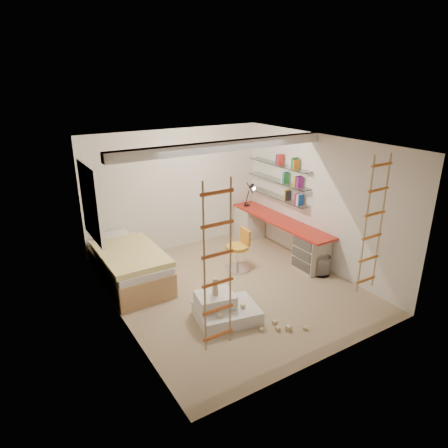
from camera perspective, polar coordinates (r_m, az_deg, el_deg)
floor at (r=7.29m, az=1.25°, el=-9.21°), size 4.50×4.50×0.00m
ceiling_beam at (r=6.68m, az=0.00°, el=11.08°), size 4.00×0.18×0.16m
window_frame at (r=7.27m, az=-18.53°, el=2.92°), size 0.06×1.15×1.35m
window_blind at (r=7.28m, az=-18.23°, el=2.98°), size 0.02×1.00×1.20m
rope_ladder_left at (r=4.64m, az=-0.92°, el=-6.41°), size 0.41×0.04×2.13m
rope_ladder_right at (r=6.34m, az=20.55°, el=-0.19°), size 0.41×0.04×2.13m
waste_bin at (r=7.90m, az=13.85°, el=-5.79°), size 0.31×0.31×0.39m
desk at (r=8.67m, az=7.74°, el=-1.42°), size 0.56×2.80×0.75m
shelves at (r=8.62m, az=7.76°, el=6.12°), size 0.25×1.80×0.71m
bed at (r=7.57m, az=-13.39°, el=-5.79°), size 1.02×2.00×0.69m
task_lamp at (r=9.12m, az=3.93°, el=4.71°), size 0.14×0.36×0.57m
swivel_chair at (r=7.83m, az=2.05°, el=-4.47°), size 0.51×0.51×0.84m
play_platform at (r=6.40m, az=-0.05°, el=-12.08°), size 1.07×0.90×0.42m
toy_blocks at (r=6.26m, az=3.61°, el=-12.06°), size 1.16×1.09×0.69m
books at (r=8.59m, az=7.80°, el=6.96°), size 0.14×0.52×0.92m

